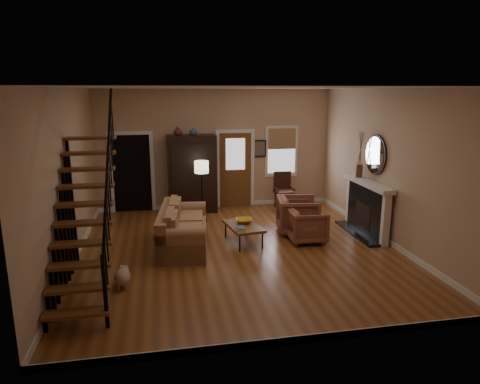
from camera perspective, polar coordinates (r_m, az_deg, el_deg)
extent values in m
plane|color=brown|center=(9.02, -0.15, -7.74)|extent=(7.00, 7.00, 0.00)
plane|color=white|center=(8.41, -0.16, 13.73)|extent=(7.00, 7.00, 0.00)
cube|color=tan|center=(11.98, -3.27, 5.68)|extent=(6.50, 0.04, 3.30)
cube|color=tan|center=(8.59, -22.00, 1.67)|extent=(0.04, 7.00, 3.30)
cube|color=tan|center=(9.69, 19.11, 3.15)|extent=(0.04, 7.00, 3.30)
cube|color=black|center=(12.14, -14.16, 2.53)|extent=(1.00, 0.36, 2.10)
cube|color=brown|center=(12.13, -0.64, 2.94)|extent=(0.90, 0.06, 2.10)
cube|color=silver|center=(12.35, 5.56, 5.41)|extent=(0.96, 0.06, 1.46)
cube|color=black|center=(10.29, 16.71, -2.26)|extent=(0.24, 1.60, 1.15)
cube|color=white|center=(10.12, 16.65, 1.13)|extent=(0.30, 1.95, 0.10)
cylinder|color=silver|center=(10.07, 17.55, 4.77)|extent=(0.05, 0.90, 0.90)
imported|color=#4C2619|center=(11.37, -8.31, 8.07)|extent=(0.24, 0.24, 0.25)
imported|color=#334C60|center=(11.40, -6.28, 8.05)|extent=(0.20, 0.20, 0.21)
imported|color=orange|center=(9.42, 0.57, -3.84)|extent=(0.37, 0.37, 0.09)
imported|color=maroon|center=(9.51, 8.93, -4.43)|extent=(0.84, 0.82, 0.73)
imported|color=maroon|center=(10.05, 7.72, -3.06)|extent=(1.08, 1.06, 0.85)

